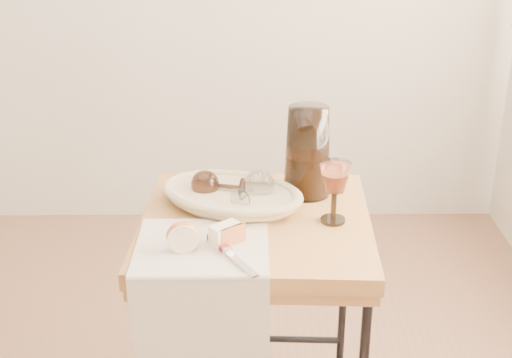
{
  "coord_description": "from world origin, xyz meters",
  "views": [
    {
      "loc": [
        0.59,
        -1.4,
        1.59
      ],
      "look_at": [
        0.6,
        0.23,
        0.88
      ],
      "focal_mm": 49.32,
      "sensor_mm": 36.0,
      "label": 1
    }
  ],
  "objects_px": {
    "bread_basket": "(232,197)",
    "goblet_lying_b": "(251,190)",
    "table_knife": "(230,253)",
    "side_table": "(256,338)",
    "wine_goblet": "(334,192)",
    "apple_half": "(183,235)",
    "pitcher": "(308,151)",
    "goblet_lying_a": "(221,186)",
    "tea_towel": "(202,247)"
  },
  "relations": [
    {
      "from": "goblet_lying_b",
      "to": "table_knife",
      "type": "bearing_deg",
      "value": -161.53
    },
    {
      "from": "goblet_lying_a",
      "to": "pitcher",
      "type": "bearing_deg",
      "value": -151.05
    },
    {
      "from": "apple_half",
      "to": "table_knife",
      "type": "bearing_deg",
      "value": -25.24
    },
    {
      "from": "bread_basket",
      "to": "pitcher",
      "type": "bearing_deg",
      "value": 41.99
    },
    {
      "from": "apple_half",
      "to": "goblet_lying_b",
      "type": "bearing_deg",
      "value": 47.01
    },
    {
      "from": "bread_basket",
      "to": "goblet_lying_b",
      "type": "relative_size",
      "value": 2.61
    },
    {
      "from": "pitcher",
      "to": "goblet_lying_a",
      "type": "bearing_deg",
      "value": 174.18
    },
    {
      "from": "side_table",
      "to": "wine_goblet",
      "type": "distance_m",
      "value": 0.5
    },
    {
      "from": "side_table",
      "to": "goblet_lying_b",
      "type": "relative_size",
      "value": 5.69
    },
    {
      "from": "goblet_lying_a",
      "to": "goblet_lying_b",
      "type": "xyz_separation_m",
      "value": [
        0.08,
        -0.04,
        0.0
      ]
    },
    {
      "from": "wine_goblet",
      "to": "bread_basket",
      "type": "bearing_deg",
      "value": 159.38
    },
    {
      "from": "pitcher",
      "to": "wine_goblet",
      "type": "xyz_separation_m",
      "value": [
        0.06,
        -0.18,
        -0.04
      ]
    },
    {
      "from": "goblet_lying_b",
      "to": "pitcher",
      "type": "height_order",
      "value": "pitcher"
    },
    {
      "from": "goblet_lying_a",
      "to": "apple_half",
      "type": "xyz_separation_m",
      "value": [
        -0.08,
        -0.27,
        -0.01
      ]
    },
    {
      "from": "goblet_lying_a",
      "to": "wine_goblet",
      "type": "distance_m",
      "value": 0.32
    },
    {
      "from": "wine_goblet",
      "to": "apple_half",
      "type": "relative_size",
      "value": 2.09
    },
    {
      "from": "side_table",
      "to": "goblet_lying_a",
      "type": "height_order",
      "value": "goblet_lying_a"
    },
    {
      "from": "side_table",
      "to": "wine_goblet",
      "type": "height_order",
      "value": "wine_goblet"
    },
    {
      "from": "pitcher",
      "to": "wine_goblet",
      "type": "height_order",
      "value": "pitcher"
    },
    {
      "from": "table_knife",
      "to": "tea_towel",
      "type": "bearing_deg",
      "value": -157.87
    },
    {
      "from": "tea_towel",
      "to": "goblet_lying_b",
      "type": "bearing_deg",
      "value": 60.96
    },
    {
      "from": "tea_towel",
      "to": "goblet_lying_a",
      "type": "distance_m",
      "value": 0.26
    },
    {
      "from": "goblet_lying_a",
      "to": "apple_half",
      "type": "bearing_deg",
      "value": 87.89
    },
    {
      "from": "bread_basket",
      "to": "wine_goblet",
      "type": "height_order",
      "value": "wine_goblet"
    },
    {
      "from": "side_table",
      "to": "apple_half",
      "type": "xyz_separation_m",
      "value": [
        -0.17,
        -0.18,
        0.42
      ]
    },
    {
      "from": "wine_goblet",
      "to": "table_knife",
      "type": "distance_m",
      "value": 0.33
    },
    {
      "from": "side_table",
      "to": "goblet_lying_a",
      "type": "bearing_deg",
      "value": 135.38
    },
    {
      "from": "goblet_lying_a",
      "to": "wine_goblet",
      "type": "relative_size",
      "value": 0.76
    },
    {
      "from": "wine_goblet",
      "to": "side_table",
      "type": "bearing_deg",
      "value": 173.92
    },
    {
      "from": "side_table",
      "to": "goblet_lying_a",
      "type": "distance_m",
      "value": 0.45
    },
    {
      "from": "goblet_lying_b",
      "to": "wine_goblet",
      "type": "distance_m",
      "value": 0.23
    },
    {
      "from": "side_table",
      "to": "goblet_lying_b",
      "type": "bearing_deg",
      "value": 101.73
    },
    {
      "from": "pitcher",
      "to": "table_knife",
      "type": "bearing_deg",
      "value": -139.66
    },
    {
      "from": "tea_towel",
      "to": "table_knife",
      "type": "distance_m",
      "value": 0.09
    },
    {
      "from": "pitcher",
      "to": "apple_half",
      "type": "distance_m",
      "value": 0.47
    },
    {
      "from": "side_table",
      "to": "apple_half",
      "type": "height_order",
      "value": "apple_half"
    },
    {
      "from": "pitcher",
      "to": "tea_towel",
      "type": "bearing_deg",
      "value": -151.49
    },
    {
      "from": "goblet_lying_b",
      "to": "table_knife",
      "type": "height_order",
      "value": "goblet_lying_b"
    },
    {
      "from": "tea_towel",
      "to": "goblet_lying_b",
      "type": "height_order",
      "value": "goblet_lying_b"
    },
    {
      "from": "tea_towel",
      "to": "bread_basket",
      "type": "bearing_deg",
      "value": 73.94
    },
    {
      "from": "bread_basket",
      "to": "goblet_lying_a",
      "type": "xyz_separation_m",
      "value": [
        -0.03,
        0.02,
        0.03
      ]
    },
    {
      "from": "wine_goblet",
      "to": "table_knife",
      "type": "height_order",
      "value": "wine_goblet"
    },
    {
      "from": "goblet_lying_b",
      "to": "table_knife",
      "type": "distance_m",
      "value": 0.28
    },
    {
      "from": "goblet_lying_b",
      "to": "pitcher",
      "type": "xyz_separation_m",
      "value": [
        0.16,
        0.1,
        0.07
      ]
    },
    {
      "from": "bread_basket",
      "to": "pitcher",
      "type": "relative_size",
      "value": 1.19
    },
    {
      "from": "goblet_lying_a",
      "to": "apple_half",
      "type": "height_order",
      "value": "goblet_lying_a"
    },
    {
      "from": "bread_basket",
      "to": "goblet_lying_b",
      "type": "height_order",
      "value": "goblet_lying_b"
    },
    {
      "from": "goblet_lying_b",
      "to": "table_knife",
      "type": "xyz_separation_m",
      "value": [
        -0.05,
        -0.27,
        -0.04
      ]
    },
    {
      "from": "goblet_lying_b",
      "to": "apple_half",
      "type": "xyz_separation_m",
      "value": [
        -0.16,
        -0.23,
        -0.01
      ]
    },
    {
      "from": "pitcher",
      "to": "wine_goblet",
      "type": "bearing_deg",
      "value": -92.49
    }
  ]
}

